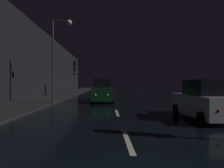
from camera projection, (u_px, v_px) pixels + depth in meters
name	position (u px, v px, depth m)	size (l,w,h in m)	color
ground	(110.00, 95.00, 26.78)	(27.00, 84.00, 0.02)	black
sidewalk_left	(63.00, 95.00, 26.51)	(4.40, 84.00, 0.15)	#28282B
building_facade_left	(36.00, 62.00, 22.91)	(0.80, 63.00, 9.26)	black
lane_centerline	(112.00, 100.00, 18.26)	(0.16, 28.33, 0.01)	beige
traffic_light_far_left	(75.00, 71.00, 23.83)	(0.35, 0.48, 4.90)	#38383A
streetlamp_overhead	(58.00, 48.00, 14.73)	(1.70, 0.44, 7.24)	#2D2D30
car_approaching_headlights	(102.00, 91.00, 16.68)	(2.07, 4.48, 2.26)	#0F3819
car_parked_right_near	(203.00, 101.00, 8.64)	(1.79, 3.88, 1.96)	#A5A8AD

